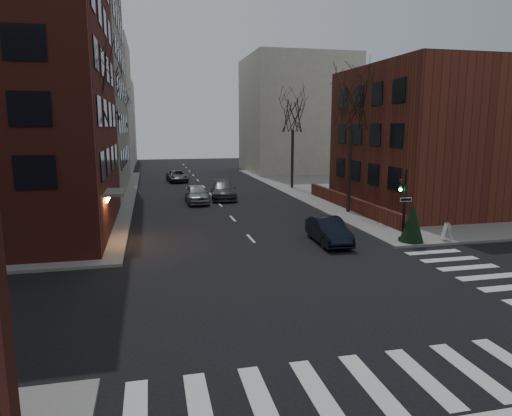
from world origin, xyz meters
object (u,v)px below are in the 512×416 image
Objects in this scene: car_lane_far at (177,176)px; parked_sedan at (329,231)px; traffic_signal at (403,210)px; tree_right_a at (352,104)px; car_lane_gray at (224,190)px; streetlamp_near at (113,157)px; streetlamp_far at (126,146)px; evergreen_shrub at (412,222)px; car_lane_silver at (197,194)px; sandwich_board at (447,232)px; tree_left_b at (106,95)px; tree_left_a at (86,89)px; tree_right_b at (293,115)px; tree_left_c at (118,112)px.

parked_sedan is at bearing -82.47° from car_lane_far.
traffic_signal is 0.41× the size of tree_right_a.
tree_right_a is 1.79× the size of car_lane_gray.
streetlamp_near is 10.89m from car_lane_gray.
evergreen_shrub is at bearing -63.47° from streetlamp_far.
traffic_signal is 0.88× the size of car_lane_silver.
car_lane_gray is at bearing 138.71° from sandwich_board.
tree_left_b reaches higher than car_lane_gray.
car_lane_silver is at bearing 147.33° from sandwich_board.
streetlamp_near is at bearing 85.71° from tree_left_a.
car_lane_silver is at bearing -147.86° from tree_right_b.
streetlamp_far is 18.18m from car_lane_silver.
tree_left_b is 1.18× the size of tree_right_b.
tree_left_c is at bearing 155.56° from tree_right_b.
car_lane_far is at bearing 104.41° from parked_sedan.
tree_right_a is 11.86m from parked_sedan.
streetlamp_far is 6.76m from car_lane_far.
streetlamp_far reaches higher than sandwich_board.
tree_right_a is 26.79m from car_lane_far.
evergreen_shrub is (16.59, -33.24, -3.00)m from streetlamp_far.
streetlamp_near is 20.28m from car_lane_far.
tree_right_a is at bearing 61.61° from parked_sedan.
sandwich_board is (6.50, -1.41, -0.07)m from parked_sedan.
tree_right_b is at bearing -43.19° from car_lane_far.
traffic_signal is at bearing -76.27° from car_lane_far.
streetlamp_far reaches higher than evergreen_shrub.
tree_left_c is at bearing 90.00° from tree_left_b.
tree_left_a is 18.05m from tree_right_a.
tree_left_c is 1.55× the size of streetlamp_far.
tree_left_c is 1.06× the size of tree_right_b.
parked_sedan is 4.40× the size of sandwich_board.
streetlamp_far is 1.38× the size of car_lane_silver.
sandwich_board is at bearing -42.06° from tree_left_b.
tree_left_a reaches higher than tree_left_c.
traffic_signal is 10.92m from tree_right_a.
tree_right_b reaches higher than streetlamp_far.
traffic_signal is 33.82m from car_lane_far.
streetlamp_near is 17.47m from parked_sedan.
streetlamp_far is 1.31× the size of car_lane_far.
sandwich_board is (12.31, -16.75, -0.14)m from car_lane_silver.
traffic_signal is at bearing -95.47° from tree_right_a.
tree_left_a is 10.49× the size of sandwich_board.
tree_left_a is at bearing -134.36° from tree_right_b.
parked_sedan is at bearing -69.34° from car_lane_silver.
streetlamp_far reaches higher than parked_sedan.
tree_left_b reaches higher than tree_left_a.
tree_right_a reaches higher than tree_right_b.
car_lane_gray is (-3.20, 17.07, 0.08)m from parked_sedan.
tree_left_c is 4.33m from streetlamp_far.
sandwich_board is at bearing -58.43° from tree_left_c.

